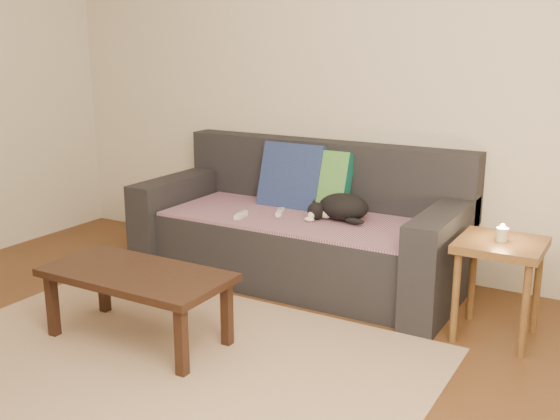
{
  "coord_description": "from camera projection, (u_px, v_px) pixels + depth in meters",
  "views": [
    {
      "loc": [
        1.94,
        -2.06,
        1.53
      ],
      "look_at": [
        0.05,
        1.2,
        0.55
      ],
      "focal_mm": 42.0,
      "sensor_mm": 36.0,
      "label": 1
    }
  ],
  "objects": [
    {
      "name": "ground",
      "position": [
        142.0,
        379.0,
        3.05
      ],
      "size": [
        4.5,
        4.5,
        0.0
      ],
      "primitive_type": "plane",
      "color": "brown",
      "rests_on": "ground"
    },
    {
      "name": "back_wall",
      "position": [
        333.0,
        75.0,
        4.4
      ],
      "size": [
        4.5,
        0.04,
        2.6
      ],
      "primitive_type": "cube",
      "color": "beige",
      "rests_on": "ground"
    },
    {
      "name": "sofa",
      "position": [
        302.0,
        232.0,
        4.29
      ],
      "size": [
        2.1,
        0.94,
        0.87
      ],
      "color": "#232328",
      "rests_on": "ground"
    },
    {
      "name": "throw_blanket",
      "position": [
        295.0,
        218.0,
        4.18
      ],
      "size": [
        1.66,
        0.74,
        0.02
      ],
      "primitive_type": "cube",
      "color": "#452B52",
      "rests_on": "sofa"
    },
    {
      "name": "cushion_navy",
      "position": [
        293.0,
        177.0,
        4.43
      ],
      "size": [
        0.45,
        0.24,
        0.46
      ],
      "primitive_type": "cube",
      "rotation": [
        -0.3,
        0.0,
        0.0
      ],
      "color": "navy",
      "rests_on": "throw_blanket"
    },
    {
      "name": "cushion_green",
      "position": [
        321.0,
        181.0,
        4.32
      ],
      "size": [
        0.39,
        0.21,
        0.41
      ],
      "primitive_type": "cube",
      "rotation": [
        -0.31,
        0.0,
        0.0
      ],
      "color": "#0D5650",
      "rests_on": "throw_blanket"
    },
    {
      "name": "cat",
      "position": [
        341.0,
        208.0,
        4.07
      ],
      "size": [
        0.39,
        0.29,
        0.17
      ],
      "rotation": [
        0.0,
        0.0,
        -0.1
      ],
      "color": "black",
      "rests_on": "throw_blanket"
    },
    {
      "name": "wii_remote_a",
      "position": [
        280.0,
        213.0,
        4.21
      ],
      "size": [
        0.09,
        0.15,
        0.03
      ],
      "primitive_type": "cube",
      "rotation": [
        0.0,
        0.0,
        1.92
      ],
      "color": "white",
      "rests_on": "throw_blanket"
    },
    {
      "name": "wii_remote_b",
      "position": [
        241.0,
        215.0,
        4.14
      ],
      "size": [
        0.06,
        0.15,
        0.03
      ],
      "primitive_type": "cube",
      "rotation": [
        0.0,
        0.0,
        1.74
      ],
      "color": "white",
      "rests_on": "throw_blanket"
    },
    {
      "name": "side_table",
      "position": [
        500.0,
        258.0,
        3.37
      ],
      "size": [
        0.43,
        0.43,
        0.53
      ],
      "color": "brown",
      "rests_on": "ground"
    },
    {
      "name": "candle",
      "position": [
        502.0,
        234.0,
        3.34
      ],
      "size": [
        0.06,
        0.06,
        0.09
      ],
      "color": "beige",
      "rests_on": "side_table"
    },
    {
      "name": "rug",
      "position": [
        163.0,
        364.0,
        3.17
      ],
      "size": [
        2.5,
        1.8,
        0.01
      ],
      "primitive_type": "cube",
      "color": "tan",
      "rests_on": "ground"
    },
    {
      "name": "coffee_table",
      "position": [
        137.0,
        280.0,
        3.34
      ],
      "size": [
        0.97,
        0.49,
        0.39
      ],
      "color": "black",
      "rests_on": "rug"
    }
  ]
}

